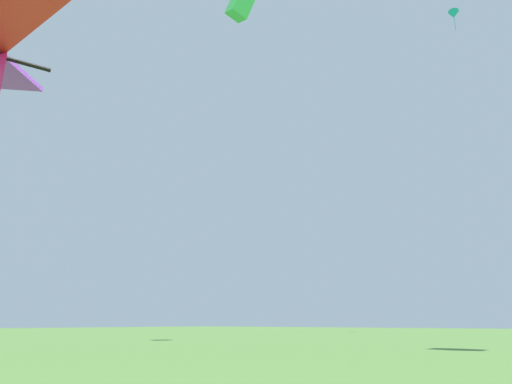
# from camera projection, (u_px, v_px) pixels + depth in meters

# --- Properties ---
(distant_kite_teal_mid_right) EXTENTS (0.72, 0.75, 1.51)m
(distant_kite_teal_mid_right) POSITION_uv_depth(u_px,v_px,m) (454.00, 15.00, 29.25)
(distant_kite_teal_mid_right) COLOR #19B2AD
(distant_kite_green_high_right) EXTENTS (1.12, 0.95, 1.33)m
(distant_kite_green_high_right) POSITION_uv_depth(u_px,v_px,m) (241.00, 4.00, 16.55)
(distant_kite_green_high_right) COLOR green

